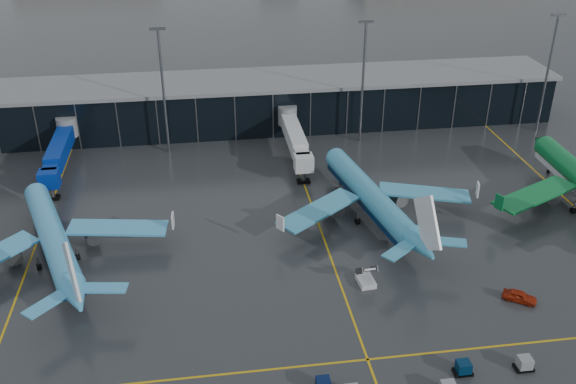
{
  "coord_description": "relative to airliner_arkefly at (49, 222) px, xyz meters",
  "views": [
    {
      "loc": [
        -7.98,
        -71.99,
        54.55
      ],
      "look_at": [
        5.0,
        18.0,
        6.0
      ],
      "focal_mm": 40.0,
      "sensor_mm": 36.0,
      "label": 1
    }
  ],
  "objects": [
    {
      "name": "ground",
      "position": [
        31.17,
        -13.18,
        -6.24
      ],
      "size": [
        600.0,
        600.0,
        0.0
      ],
      "primitive_type": "plane",
      "color": "#282B2D",
      "rests_on": "ground"
    },
    {
      "name": "terminal_pier",
      "position": [
        31.17,
        48.82,
        -0.82
      ],
      "size": [
        142.0,
        17.0,
        10.7
      ],
      "color": "black",
      "rests_on": "ground"
    },
    {
      "name": "jet_bridges",
      "position": [
        -3.83,
        29.81,
        -1.69
      ],
      "size": [
        94.0,
        27.5,
        7.2
      ],
      "color": "#595B60",
      "rests_on": "ground"
    },
    {
      "name": "flood_masts",
      "position": [
        36.17,
        36.82,
        7.57
      ],
      "size": [
        203.0,
        0.5,
        25.5
      ],
      "color": "#595B60",
      "rests_on": "ground"
    },
    {
      "name": "taxi_lines",
      "position": [
        41.17,
        -2.57,
        -6.23
      ],
      "size": [
        220.0,
        120.0,
        0.02
      ],
      "color": "gold",
      "rests_on": "ground"
    },
    {
      "name": "airliner_arkefly",
      "position": [
        0.0,
        0.0,
        0.0
      ],
      "size": [
        47.14,
        50.16,
        12.48
      ],
      "primitive_type": null,
      "rotation": [
        0.0,
        0.0,
        0.34
      ],
      "color": "#44A8E0",
      "rests_on": "ground"
    },
    {
      "name": "airliner_klm_near",
      "position": [
        49.98,
        5.78,
        0.08
      ],
      "size": [
        42.7,
        46.77,
        12.64
      ],
      "primitive_type": null,
      "rotation": [
        0.0,
        0.0,
        0.17
      ],
      "color": "#3B9BC3",
      "rests_on": "ground"
    },
    {
      "name": "mobile_airstair",
      "position": [
        44.79,
        -13.06,
        -5.47
      ],
      "size": [
        2.44,
        3.36,
        3.45
      ],
      "rotation": [
        0.0,
        0.0,
        0.08
      ],
      "color": "silver",
      "rests_on": "ground"
    },
    {
      "name": "service_van_red",
      "position": [
        64.6,
        -19.96,
        -5.47
      ],
      "size": [
        4.78,
        4.04,
        1.54
      ],
      "primitive_type": "imported",
      "rotation": [
        0.0,
        0.0,
        0.98
      ],
      "color": "#A1230C",
      "rests_on": "ground"
    }
  ]
}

